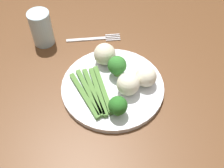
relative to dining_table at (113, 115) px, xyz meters
The scene contains 10 objects.
dining_table is the anchor object (origin of this frame).
plate 0.11m from the dining_table, behind, with size 0.27×0.27×0.01m, color white.
asparagus_bundle 0.13m from the dining_table, 89.49° to the right, with size 0.16×0.11×0.01m.
broccoli_front 0.16m from the dining_table, 166.43° to the left, with size 0.05×0.05×0.06m.
broccoli_front_left 0.16m from the dining_table, ahead, with size 0.05×0.05×0.06m.
cauliflower_left 0.15m from the dining_table, 94.38° to the left, with size 0.06×0.06×0.06m, color silver.
cauliflower_edge 0.18m from the dining_table, behind, with size 0.06×0.06×0.06m, color beige.
cauliflower_near_center 0.17m from the dining_table, 104.74° to the left, with size 0.05×0.05×0.05m, color silver.
fork 0.24m from the dining_table, 169.16° to the right, with size 0.03×0.17×0.00m.
water_glass 0.33m from the dining_table, 138.40° to the right, with size 0.06×0.06×0.11m, color silver.
Camera 1 is at (0.42, -0.03, 1.35)m, focal length 44.25 mm.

